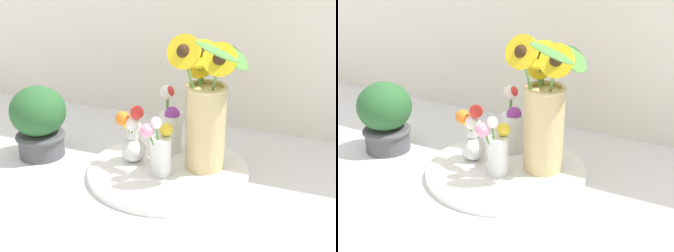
{
  "view_description": "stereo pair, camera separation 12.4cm",
  "coord_description": "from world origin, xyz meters",
  "views": [
    {
      "loc": [
        0.46,
        -1.0,
        0.62
      ],
      "look_at": [
        0.03,
        0.06,
        0.14
      ],
      "focal_mm": 50.0,
      "sensor_mm": 36.0,
      "label": 1
    },
    {
      "loc": [
        0.57,
        -0.95,
        0.62
      ],
      "look_at": [
        0.03,
        0.06,
        0.14
      ],
      "focal_mm": 50.0,
      "sensor_mm": 36.0,
      "label": 2
    }
  ],
  "objects": [
    {
      "name": "potted_plant",
      "position": [
        -0.37,
        0.03,
        0.11
      ],
      "size": [
        0.16,
        0.16,
        0.21
      ],
      "color": "#4C4C51",
      "rests_on": "ground_plane"
    },
    {
      "name": "ground_plane",
      "position": [
        0.0,
        0.0,
        0.0
      ],
      "size": [
        6.0,
        6.0,
        0.0
      ],
      "primitive_type": "plane",
      "color": "silver"
    },
    {
      "name": "mason_jar_sunflowers",
      "position": [
        0.12,
        0.11,
        0.18
      ],
      "size": [
        0.23,
        0.24,
        0.38
      ],
      "color": "#D1B77A",
      "rests_on": "serving_tray"
    },
    {
      "name": "serving_tray",
      "position": [
        0.03,
        0.06,
        0.01
      ],
      "size": [
        0.44,
        0.44,
        0.02
      ],
      "color": "white",
      "rests_on": "ground_plane"
    },
    {
      "name": "vase_small_center",
      "position": [
        0.02,
        0.02,
        0.09
      ],
      "size": [
        0.07,
        0.09,
        0.17
      ],
      "color": "white",
      "rests_on": "serving_tray"
    },
    {
      "name": "vase_bulb_right",
      "position": [
        -0.08,
        0.06,
        0.09
      ],
      "size": [
        0.08,
        0.08,
        0.17
      ],
      "color": "white",
      "rests_on": "serving_tray"
    },
    {
      "name": "vase_small_back",
      "position": [
        -0.01,
        0.17,
        0.1
      ],
      "size": [
        0.08,
        0.09,
        0.19
      ],
      "color": "white",
      "rests_on": "serving_tray"
    }
  ]
}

